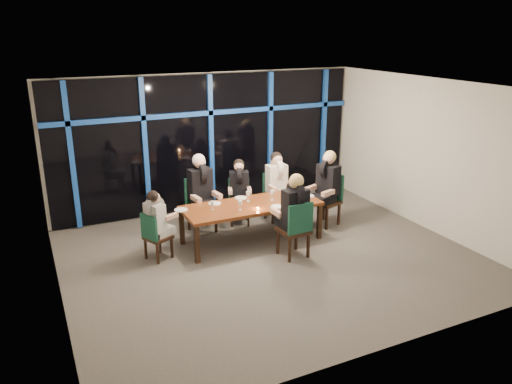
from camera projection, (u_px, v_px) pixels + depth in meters
room at (272, 147)px, 8.26m from camera, size 7.04×7.00×3.02m
window_wall at (211, 140)px, 10.93m from camera, size 6.86×0.43×2.94m
dining_table at (251, 208)px, 9.37m from camera, size 2.60×1.00×0.75m
chair_far_left at (200, 201)px, 9.94m from camera, size 0.56×0.56×1.08m
chair_far_mid at (239, 198)px, 10.35m from camera, size 0.56×0.56×0.94m
chair_far_right at (275, 194)px, 10.54m from camera, size 0.48×0.48×1.00m
chair_end_left at (154, 234)px, 8.66m from camera, size 0.54×0.54×0.87m
chair_end_right at (329, 196)px, 10.25m from camera, size 0.62×0.62×1.07m
chair_near_mid at (296, 227)px, 8.71m from camera, size 0.52×0.52×1.05m
diner_far_left at (201, 182)px, 9.73m from camera, size 0.57×0.70×1.05m
diner_far_mid at (239, 183)px, 10.16m from camera, size 0.57×0.64×0.91m
diner_far_right at (277, 177)px, 10.35m from camera, size 0.50×0.63×0.98m
diner_end_left at (156, 214)px, 8.60m from camera, size 0.60×0.55×0.85m
diner_end_right at (327, 178)px, 10.06m from camera, size 0.73×0.63×1.04m
diner_near_mid at (294, 203)px, 8.65m from camera, size 0.54×0.67×1.03m
plate_far_left at (215, 203)px, 9.36m from camera, size 0.24×0.24×0.01m
plate_far_mid at (241, 198)px, 9.67m from camera, size 0.24×0.24×0.01m
plate_far_right at (290, 194)px, 9.92m from camera, size 0.24×0.24×0.01m
plate_end_left at (182, 210)px, 9.04m from camera, size 0.24×0.24×0.01m
plate_end_right at (308, 196)px, 9.78m from camera, size 0.24×0.24×0.01m
plate_near_mid at (277, 207)px, 9.20m from camera, size 0.24×0.24×0.01m
wine_bottle at (297, 192)px, 9.68m from camera, size 0.07×0.07×0.31m
water_pitcher at (293, 195)px, 9.55m from camera, size 0.13×0.11×0.21m
tea_light at (258, 208)px, 9.09m from camera, size 0.05×0.05×0.03m
wine_glass_a at (240, 203)px, 9.01m from camera, size 0.07×0.07×0.17m
wine_glass_b at (248, 194)px, 9.46m from camera, size 0.08×0.08×0.20m
wine_glass_c at (272, 193)px, 9.53m from camera, size 0.08×0.08×0.20m
wine_glass_d at (212, 204)px, 9.03m from camera, size 0.06×0.06×0.16m
wine_glass_e at (290, 191)px, 9.73m from camera, size 0.06×0.06×0.17m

